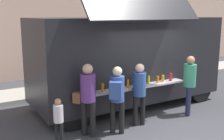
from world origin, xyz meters
TOP-DOWN VIEW (x-y plane):
  - ground_plane at (0.00, 0.00)m, footprint 60.00×60.00m
  - food_truck_main at (0.10, 2.50)m, footprint 5.98×3.09m
  - trash_bin at (4.29, 4.82)m, footprint 0.60×0.60m
  - customer_front_ordering at (-0.61, 0.90)m, footprint 0.35×0.34m
  - customer_mid_with_backpack at (-1.40, 0.74)m, footprint 0.51×0.53m
  - customer_rear_waiting at (-2.06, 1.02)m, footprint 0.47×0.55m
  - customer_extra_browsing at (1.11, 0.80)m, footprint 0.36×0.36m
  - child_near_queue at (-2.82, 0.94)m, footprint 0.22×0.22m

SIDE VIEW (x-z plane):
  - ground_plane at x=0.00m, z-range 0.00..0.00m
  - trash_bin at x=4.29m, z-range 0.00..0.99m
  - child_near_queue at x=-2.82m, z-range 0.11..1.19m
  - customer_front_ordering at x=-0.61m, z-range 0.16..1.83m
  - customer_mid_with_backpack at x=-1.40m, z-range 0.19..1.87m
  - customer_extra_browsing at x=1.11m, z-range 0.17..1.91m
  - customer_rear_waiting at x=-2.06m, z-range 0.16..1.94m
  - food_truck_main at x=0.10m, z-range -0.28..3.36m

